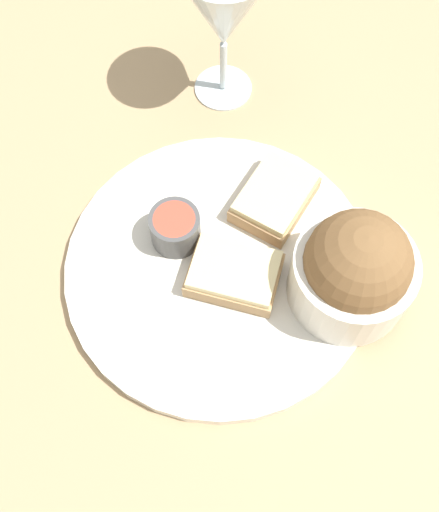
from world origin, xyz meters
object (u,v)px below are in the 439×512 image
(cheese_toast_near, at_px, (234,274))
(cheese_toast_far, at_px, (275,198))
(wine_glass, at_px, (224,11))
(salad_bowl, at_px, (354,270))
(sauce_ramekin, at_px, (175,227))

(cheese_toast_near, height_order, cheese_toast_far, same)
(cheese_toast_near, xyz_separation_m, wine_glass, (-0.08, -0.23, 0.09))
(salad_bowl, height_order, wine_glass, wine_glass)
(salad_bowl, xyz_separation_m, sauce_ramekin, (0.13, -0.11, -0.03))
(salad_bowl, xyz_separation_m, cheese_toast_near, (0.09, -0.05, -0.03))
(sauce_ramekin, bearing_deg, cheese_toast_far, 178.31)
(salad_bowl, xyz_separation_m, wine_glass, (0.01, -0.28, 0.05))
(sauce_ramekin, xyz_separation_m, cheese_toast_near, (-0.03, 0.06, -0.01))
(cheese_toast_near, distance_m, cheese_toast_far, 0.09)
(salad_bowl, relative_size, cheese_toast_far, 1.09)
(cheese_toast_near, bearing_deg, cheese_toast_far, -139.35)
(salad_bowl, distance_m, sauce_ramekin, 0.17)
(cheese_toast_near, bearing_deg, sauce_ramekin, -61.29)
(cheese_toast_near, height_order, wine_glass, wine_glass)
(cheese_toast_far, bearing_deg, salad_bowl, 101.41)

